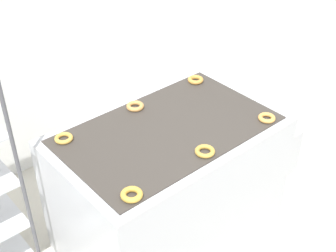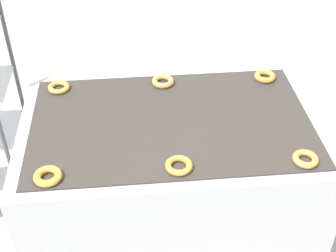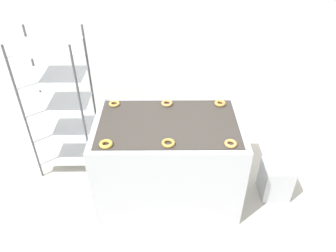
{
  "view_description": "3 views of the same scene",
  "coord_description": "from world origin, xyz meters",
  "px_view_note": "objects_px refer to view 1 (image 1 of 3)",
  "views": [
    {
      "loc": [
        -1.59,
        -1.12,
        2.69
      ],
      "look_at": [
        0.0,
        0.72,
        0.99
      ],
      "focal_mm": 50.0,
      "sensor_mm": 36.0,
      "label": 1
    },
    {
      "loc": [
        -0.19,
        -1.07,
        2.36
      ],
      "look_at": [
        0.0,
        0.87,
        0.82
      ],
      "focal_mm": 50.0,
      "sensor_mm": 36.0,
      "label": 2
    },
    {
      "loc": [
        -0.02,
        -1.88,
        2.82
      ],
      "look_at": [
        0.0,
        0.87,
        0.82
      ],
      "focal_mm": 35.0,
      "sensor_mm": 36.0,
      "label": 3
    }
  ],
  "objects_px": {
    "donut_near_center": "(205,151)",
    "donut_far_left": "(64,138)",
    "donut_near_left": "(132,195)",
    "donut_far_center": "(135,106)",
    "glaze_bin": "(274,150)",
    "fryer_machine": "(168,185)",
    "donut_far_right": "(196,80)",
    "donut_near_right": "(267,118)"
  },
  "relations": [
    {
      "from": "donut_near_center",
      "to": "donut_far_left",
      "type": "height_order",
      "value": "donut_near_center"
    },
    {
      "from": "donut_near_left",
      "to": "donut_far_center",
      "type": "xyz_separation_m",
      "value": [
        0.54,
        0.68,
        -0.0
      ]
    },
    {
      "from": "glaze_bin",
      "to": "fryer_machine",
      "type": "bearing_deg",
      "value": 178.55
    },
    {
      "from": "donut_far_left",
      "to": "donut_far_right",
      "type": "bearing_deg",
      "value": -0.12
    },
    {
      "from": "fryer_machine",
      "to": "donut_near_center",
      "type": "height_order",
      "value": "donut_near_center"
    },
    {
      "from": "donut_near_left",
      "to": "donut_far_center",
      "type": "distance_m",
      "value": 0.87
    },
    {
      "from": "donut_near_left",
      "to": "donut_far_left",
      "type": "xyz_separation_m",
      "value": [
        -0.01,
        0.67,
        -0.0
      ]
    },
    {
      "from": "glaze_bin",
      "to": "donut_near_center",
      "type": "distance_m",
      "value": 1.45
    },
    {
      "from": "donut_near_left",
      "to": "donut_near_center",
      "type": "distance_m",
      "value": 0.56
    },
    {
      "from": "donut_near_center",
      "to": "donut_near_left",
      "type": "bearing_deg",
      "value": -178.61
    },
    {
      "from": "fryer_machine",
      "to": "donut_near_left",
      "type": "xyz_separation_m",
      "value": [
        -0.55,
        -0.35,
        0.5
      ]
    },
    {
      "from": "fryer_machine",
      "to": "donut_near_left",
      "type": "relative_size",
      "value": 12.2
    },
    {
      "from": "donut_far_left",
      "to": "donut_near_right",
      "type": "bearing_deg",
      "value": -31.0
    },
    {
      "from": "glaze_bin",
      "to": "donut_near_center",
      "type": "relative_size",
      "value": 3.49
    },
    {
      "from": "donut_near_left",
      "to": "donut_far_center",
      "type": "relative_size",
      "value": 1.0
    },
    {
      "from": "donut_far_left",
      "to": "donut_far_right",
      "type": "distance_m",
      "value": 1.11
    },
    {
      "from": "donut_far_left",
      "to": "donut_near_center",
      "type": "bearing_deg",
      "value": -49.33
    },
    {
      "from": "fryer_machine",
      "to": "donut_near_center",
      "type": "relative_size",
      "value": 12.15
    },
    {
      "from": "donut_far_left",
      "to": "fryer_machine",
      "type": "bearing_deg",
      "value": -30.03
    },
    {
      "from": "donut_far_left",
      "to": "glaze_bin",
      "type": "bearing_deg",
      "value": -11.51
    },
    {
      "from": "glaze_bin",
      "to": "donut_near_left",
      "type": "relative_size",
      "value": 3.5
    },
    {
      "from": "donut_near_left",
      "to": "glaze_bin",
      "type": "bearing_deg",
      "value": 10.33
    },
    {
      "from": "fryer_machine",
      "to": "glaze_bin",
      "type": "bearing_deg",
      "value": -1.45
    },
    {
      "from": "donut_far_right",
      "to": "fryer_machine",
      "type": "bearing_deg",
      "value": -149.48
    },
    {
      "from": "donut_near_left",
      "to": "fryer_machine",
      "type": "bearing_deg",
      "value": 32.13
    },
    {
      "from": "glaze_bin",
      "to": "donut_near_right",
      "type": "bearing_deg",
      "value": -153.49
    },
    {
      "from": "glaze_bin",
      "to": "donut_near_center",
      "type": "bearing_deg",
      "value": -165.62
    },
    {
      "from": "donut_near_right",
      "to": "fryer_machine",
      "type": "bearing_deg",
      "value": 148.04
    },
    {
      "from": "donut_near_center",
      "to": "glaze_bin",
      "type": "bearing_deg",
      "value": 14.38
    },
    {
      "from": "glaze_bin",
      "to": "donut_far_left",
      "type": "distance_m",
      "value": 1.95
    },
    {
      "from": "donut_near_right",
      "to": "donut_far_right",
      "type": "xyz_separation_m",
      "value": [
        -0.0,
        0.67,
        0.0
      ]
    },
    {
      "from": "donut_near_right",
      "to": "donut_far_center",
      "type": "xyz_separation_m",
      "value": [
        -0.56,
        0.67,
        0.0
      ]
    },
    {
      "from": "donut_near_left",
      "to": "donut_far_right",
      "type": "xyz_separation_m",
      "value": [
        1.1,
        0.67,
        -0.0
      ]
    },
    {
      "from": "donut_near_left",
      "to": "donut_far_right",
      "type": "height_order",
      "value": "same"
    },
    {
      "from": "fryer_machine",
      "to": "donut_near_right",
      "type": "bearing_deg",
      "value": -31.96
    },
    {
      "from": "glaze_bin",
      "to": "donut_far_center",
      "type": "distance_m",
      "value": 1.47
    },
    {
      "from": "donut_far_center",
      "to": "donut_near_left",
      "type": "bearing_deg",
      "value": -128.74
    },
    {
      "from": "donut_near_center",
      "to": "donut_near_right",
      "type": "relative_size",
      "value": 1.07
    },
    {
      "from": "glaze_bin",
      "to": "donut_near_left",
      "type": "height_order",
      "value": "donut_near_left"
    },
    {
      "from": "fryer_machine",
      "to": "donut_far_center",
      "type": "bearing_deg",
      "value": 91.83
    },
    {
      "from": "donut_near_left",
      "to": "donut_near_center",
      "type": "height_order",
      "value": "donut_near_left"
    },
    {
      "from": "glaze_bin",
      "to": "donut_far_left",
      "type": "xyz_separation_m",
      "value": [
        -1.75,
        0.36,
        0.77
      ]
    }
  ]
}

